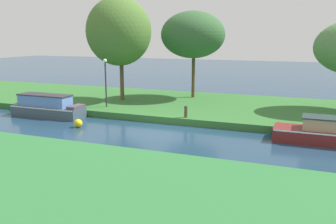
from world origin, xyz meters
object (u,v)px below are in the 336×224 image
Objects in this scene: mooring_post_near at (186,112)px; willow_tree_centre at (193,35)px; slate_narrowboat at (47,107)px; willow_tree_left at (119,32)px; channel_buoy at (78,123)px; maroon_barge at (330,133)px; lamp_post at (106,77)px.

willow_tree_centre is at bearing 104.75° from mooring_post_near.
willow_tree_centre reaches higher than slate_narrowboat.
willow_tree_left is 8.41m from channel_buoy.
willow_tree_left reaches higher than mooring_post_near.
slate_narrowboat reaches higher than maroon_barge.
maroon_barge is 13.08m from channel_buoy.
willow_tree_left is at bearing 149.36° from mooring_post_near.
willow_tree_left reaches higher than maroon_barge.
willow_tree_centre is 8.22m from mooring_post_near.
willow_tree_centre is (7.10, 7.91, 4.50)m from slate_narrowboat.
willow_tree_centre is 13.72× the size of channel_buoy.
lamp_post is (-4.17, -5.60, -2.73)m from willow_tree_centre.
mooring_post_near is at bearing -75.25° from willow_tree_centre.
willow_tree_centre reaches higher than lamp_post.
slate_narrowboat is at bearing -172.43° from mooring_post_near.
maroon_barge is 15.50m from willow_tree_left.
lamp_post is (0.36, -2.59, -2.94)m from willow_tree_left.
channel_buoy is at bearing -110.41° from willow_tree_centre.
willow_tree_centre is (4.52, 3.00, -0.22)m from willow_tree_left.
maroon_barge is 13.10m from willow_tree_centre.
willow_tree_left is at bearing 98.03° from channel_buoy.
mooring_post_near is (8.87, 1.18, 0.14)m from slate_narrowboat.
willow_tree_centre is (-9.38, 7.91, 4.58)m from maroon_barge.
maroon_barge is at bearing -40.16° from willow_tree_centre.
willow_tree_left reaches higher than slate_narrowboat.
maroon_barge is 0.78× the size of willow_tree_centre.
willow_tree_left is 1.14× the size of willow_tree_centre.
willow_tree_centre is 7.49m from lamp_post.
willow_tree_left is 8.63m from mooring_post_near.
mooring_post_near is at bearing -30.64° from willow_tree_left.
mooring_post_near is at bearing 7.57° from slate_narrowboat.
mooring_post_near is (6.30, -3.73, -4.58)m from willow_tree_left.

